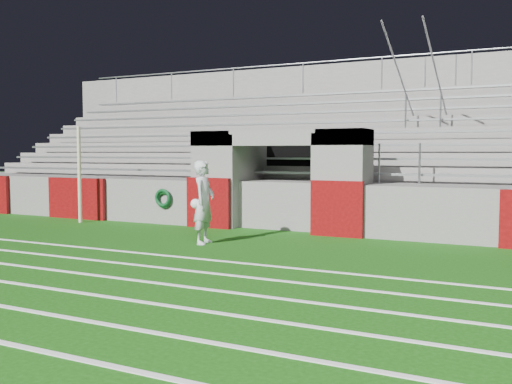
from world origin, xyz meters
The scene contains 6 objects.
ground centered at (0.00, 0.00, 0.00)m, with size 90.00×90.00×0.00m, color #12470B.
field_post centered at (-5.75, 2.29, 1.39)m, with size 0.11×0.11×2.77m, color beige.
field_markings centered at (0.00, -5.00, 0.01)m, with size 28.00×8.09×0.01m.
stadium_structure centered at (0.00, 7.97, 1.49)m, with size 26.00×8.48×5.42m.
goalkeeper_with_ball centered at (-0.50, 0.61, 0.93)m, with size 0.55×0.74×1.85m.
hose_coil centered at (-3.27, 2.92, 0.73)m, with size 0.52×0.15×0.56m.
Camera 1 is at (6.17, -10.10, 2.03)m, focal length 40.00 mm.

